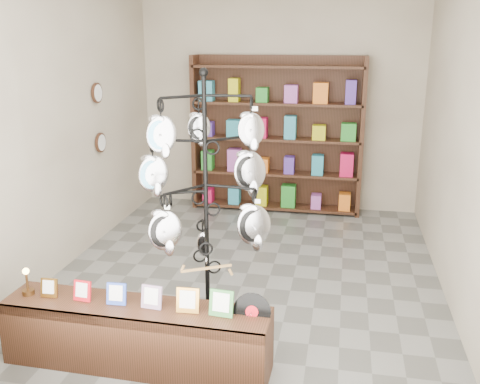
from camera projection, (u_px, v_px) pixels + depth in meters
The scene contains 6 objects.
ground at pixel (247, 273), 5.73m from camera, with size 5.00×5.00×0.00m, color slate.
room_envelope at pixel (248, 100), 5.21m from camera, with size 5.00×5.00×5.00m.
display_tree at pixel (206, 185), 4.34m from camera, with size 1.22×1.22×2.22m.
front_shelf at pixel (136, 335), 4.07m from camera, with size 2.06×0.46×0.73m.
back_shelving at pixel (276, 140), 7.61m from camera, with size 2.42×0.36×2.20m.
wall_clocks at pixel (99, 118), 6.43m from camera, with size 0.03×0.24×0.84m.
Camera 1 is at (0.95, -5.17, 2.45)m, focal length 40.00 mm.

